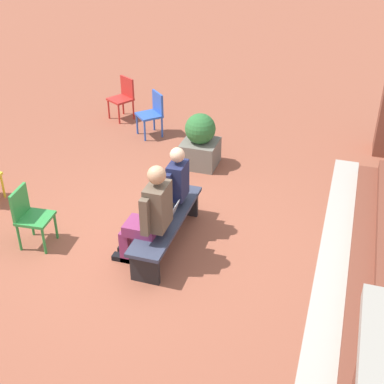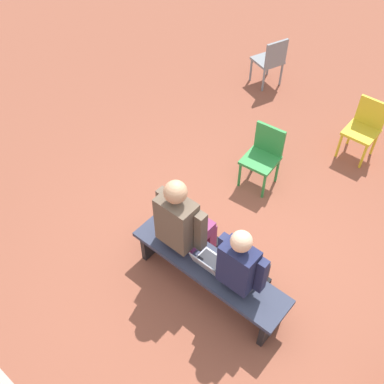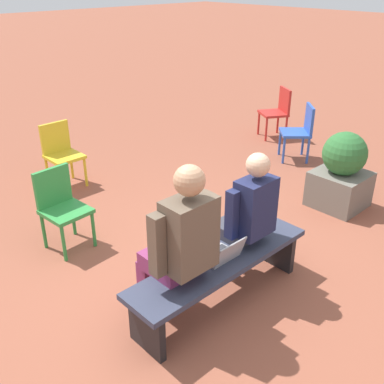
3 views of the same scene
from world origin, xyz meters
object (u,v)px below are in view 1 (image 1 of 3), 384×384
(plastic_chair_far_right, at_px, (29,214))
(bench, at_px, (167,223))
(laptop, at_px, (167,214))
(plastic_chair_by_pillar, at_px, (123,96))
(planter, at_px, (200,142))
(person_adult, at_px, (150,213))
(plastic_chair_mid_courtyard, at_px, (153,111))
(person_student, at_px, (171,187))

(plastic_chair_far_right, bearing_deg, bench, 106.26)
(laptop, distance_m, plastic_chair_by_pillar, 4.54)
(laptop, height_order, planter, planter)
(bench, height_order, plastic_chair_far_right, plastic_chair_far_right)
(plastic_chair_by_pillar, bearing_deg, person_adult, 27.87)
(plastic_chair_mid_courtyard, xyz_separation_m, planter, (0.92, 1.22, -0.04))
(bench, relative_size, plastic_chair_by_pillar, 2.14)
(bench, bearing_deg, person_student, -169.77)
(plastic_chair_by_pillar, xyz_separation_m, planter, (1.52, 2.09, -0.04))
(bench, relative_size, plastic_chair_mid_courtyard, 2.14)
(plastic_chair_mid_courtyard, bearing_deg, bench, 24.04)
(plastic_chair_far_right, bearing_deg, plastic_chair_by_pillar, -172.46)
(plastic_chair_mid_courtyard, distance_m, plastic_chair_by_pillar, 1.05)
(person_student, xyz_separation_m, plastic_chair_by_pillar, (-3.52, -2.27, -0.22))
(bench, relative_size, plastic_chair_far_right, 2.14)
(person_adult, distance_m, plastic_chair_by_pillar, 4.85)
(person_student, relative_size, plastic_chair_mid_courtyard, 1.55)
(plastic_chair_by_pillar, bearing_deg, plastic_chair_far_right, 7.54)
(laptop, bearing_deg, plastic_chair_far_right, -73.80)
(plastic_chair_mid_courtyard, bearing_deg, person_student, 25.59)
(bench, relative_size, planter, 1.91)
(bench, height_order, plastic_chair_mid_courtyard, plastic_chair_mid_courtyard)
(person_student, bearing_deg, bench, 10.23)
(plastic_chair_far_right, height_order, planter, planter)
(person_student, relative_size, plastic_chair_by_pillar, 1.55)
(person_adult, xyz_separation_m, plastic_chair_far_right, (0.11, -1.68, -0.27))
(person_student, xyz_separation_m, plastic_chair_far_right, (0.87, -1.69, -0.22))
(plastic_chair_mid_courtyard, height_order, plastic_chair_far_right, same)
(plastic_chair_mid_courtyard, distance_m, plastic_chair_far_right, 3.81)
(person_student, height_order, planter, person_student)
(person_adult, xyz_separation_m, plastic_chair_mid_courtyard, (-3.68, -1.39, -0.27))
(person_adult, bearing_deg, plastic_chair_by_pillar, -152.13)
(plastic_chair_far_right, distance_m, plastic_chair_by_pillar, 4.43)
(person_adult, relative_size, plastic_chair_mid_courtyard, 1.70)
(plastic_chair_mid_courtyard, relative_size, planter, 0.89)
(person_student, bearing_deg, planter, -174.78)
(bench, bearing_deg, plastic_chair_far_right, -73.74)
(planter, bearing_deg, person_adult, 3.65)
(person_adult, bearing_deg, plastic_chair_mid_courtyard, -159.27)
(person_student, distance_m, person_adult, 0.76)
(plastic_chair_by_pillar, relative_size, planter, 0.89)
(person_adult, xyz_separation_m, laptop, (-0.40, 0.08, -0.25))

